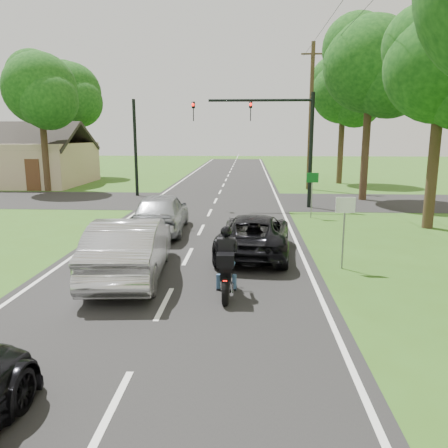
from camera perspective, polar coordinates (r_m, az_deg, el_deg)
The scene contains 17 objects.
ground at distance 10.43m, azimuth -7.79°, elevation -10.30°, with size 140.00×140.00×0.00m, color #325919.
road at distance 19.96m, azimuth -2.39°, elevation 0.46°, with size 8.00×100.00×0.01m, color black.
cross_road at distance 25.85m, azimuth -1.10°, elevation 3.04°, with size 60.00×7.00×0.01m, color black.
motorcycle_rider at distance 10.65m, azimuth 0.27°, elevation -5.81°, with size 0.57×2.02×1.74m.
dark_suv at distance 14.33m, azimuth 4.02°, elevation -1.31°, with size 2.19×4.75×1.32m, color black.
silver_sedan at distance 12.22m, azimuth -12.12°, elevation -3.02°, with size 1.75×5.02×1.65m, color #B9B9BE.
silver_suv at distance 17.61m, azimuth -8.20°, elevation 1.53°, with size 1.91×4.74×1.61m, color #A0A4A7.
traffic_signal at distance 23.53m, azimuth 6.80°, elevation 12.21°, with size 6.38×0.44×6.00m.
signal_pole_far at distance 28.41m, azimuth -11.49°, elevation 9.66°, with size 0.20×0.20×6.00m, color black.
utility_pole_far at distance 31.80m, azimuth 11.25°, elevation 13.62°, with size 1.60×0.28×10.00m.
sign_white at distance 12.98m, azimuth 15.50°, elevation 1.10°, with size 0.55×0.07×2.12m.
sign_green at distance 20.81m, azimuth 11.45°, elevation 5.13°, with size 0.55×0.07×2.12m.
tree_row_d at distance 27.44m, azimuth 19.37°, elevation 18.47°, with size 5.76×5.58×10.45m.
tree_row_e at distance 36.19m, azimuth 15.86°, elevation 15.92°, with size 5.28×5.12×9.61m.
tree_left_near at distance 32.41m, azimuth -22.59°, elevation 15.50°, with size 5.12×4.96×9.22m.
tree_left_far at distance 42.37m, azimuth -19.16°, elevation 15.45°, with size 5.76×5.58×10.14m.
house at distance 38.04m, azimuth -25.14°, elevation 7.39°, with size 10.20×8.00×4.84m.
Camera 1 is at (1.93, -9.49, 3.88)m, focal length 35.00 mm.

